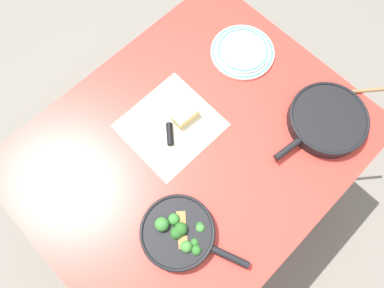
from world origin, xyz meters
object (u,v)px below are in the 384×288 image
Objects in this scene: skillet_eggs at (327,120)px; dinner_plate_stack at (243,51)px; skillet_broccoli at (179,232)px; wooden_spoon at (349,92)px; grater_knife at (169,124)px; cheese_block at (185,115)px.

dinner_plate_stack is (-0.01, -0.43, -0.01)m from skillet_eggs.
wooden_spoon is at bearing 63.46° from skillet_broccoli.
skillet_broccoli is at bearing 0.33° from skillet_eggs.
wooden_spoon is 0.45m from dinner_plate_stack.
skillet_eggs is 1.55× the size of dinner_plate_stack.
grater_knife is at bearing 2.93° from dinner_plate_stack.
skillet_eggs is (-0.67, 0.09, -0.00)m from skillet_broccoli.
skillet_broccoli is 1.22× the size of wooden_spoon.
dinner_plate_stack is at bearing -173.77° from cheese_block.
dinner_plate_stack is at bearing 95.13° from skillet_broccoli.
dinner_plate_stack reaches higher than grater_knife.
grater_knife is 2.00× the size of cheese_block.
cheese_block reaches higher than wooden_spoon.
skillet_eggs is 1.34× the size of wooden_spoon.
dinner_plate_stack is (0.16, -0.41, 0.00)m from wooden_spoon.
cheese_block is 0.38× the size of dinner_plate_stack.
grater_knife is at bearing -15.63° from cheese_block.
cheese_block is (-0.31, -0.29, -0.01)m from skillet_broccoli.
skillet_eggs reaches higher than dinner_plate_stack.
wooden_spoon is 0.65m from cheese_block.
grater_knife is 0.77× the size of dinner_plate_stack.
cheese_block is (0.53, -0.37, 0.01)m from wooden_spoon.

